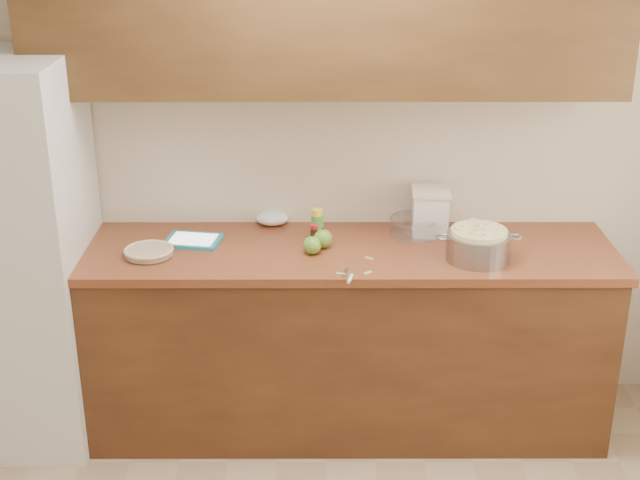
{
  "coord_description": "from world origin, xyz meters",
  "views": [
    {
      "loc": [
        -0.03,
        -2.26,
        2.5
      ],
      "look_at": [
        -0.03,
        1.43,
        0.98
      ],
      "focal_mm": 50.0,
      "sensor_mm": 36.0,
      "label": 1
    }
  ],
  "objects_px": {
    "colander": "(478,245)",
    "flour_canister": "(430,211)",
    "tablet": "(193,240)",
    "pie": "(149,252)"
  },
  "relations": [
    {
      "from": "pie",
      "to": "flour_canister",
      "type": "xyz_separation_m",
      "value": [
        1.28,
        0.27,
        0.09
      ]
    },
    {
      "from": "colander",
      "to": "flour_canister",
      "type": "relative_size",
      "value": 1.74
    },
    {
      "from": "pie",
      "to": "tablet",
      "type": "xyz_separation_m",
      "value": [
        0.18,
        0.16,
        -0.01
      ]
    },
    {
      "from": "pie",
      "to": "colander",
      "type": "bearing_deg",
      "value": -1.48
    },
    {
      "from": "pie",
      "to": "tablet",
      "type": "distance_m",
      "value": 0.24
    },
    {
      "from": "flour_canister",
      "to": "colander",
      "type": "bearing_deg",
      "value": -60.3
    },
    {
      "from": "flour_canister",
      "to": "tablet",
      "type": "xyz_separation_m",
      "value": [
        -1.11,
        -0.12,
        -0.1
      ]
    },
    {
      "from": "pie",
      "to": "flour_canister",
      "type": "height_order",
      "value": "flour_canister"
    },
    {
      "from": "colander",
      "to": "pie",
      "type": "bearing_deg",
      "value": 178.52
    },
    {
      "from": "colander",
      "to": "flour_canister",
      "type": "distance_m",
      "value": 0.36
    }
  ]
}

